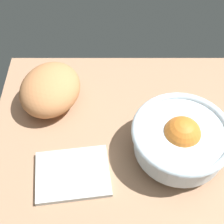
{
  "coord_description": "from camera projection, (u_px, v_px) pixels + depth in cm",
  "views": [
    {
      "loc": [
        -8.24,
        -35.03,
        60.98
      ],
      "look_at": [
        -8.45,
        9.38,
        5.0
      ],
      "focal_mm": 52.93,
      "sensor_mm": 36.0,
      "label": 1
    }
  ],
  "objects": [
    {
      "name": "bread_loaf",
      "position": [
        51.0,
        89.0,
        0.76
      ],
      "size": [
        17.8,
        19.35,
        9.01
      ],
      "primitive_type": "ellipsoid",
      "rotation": [
        0.0,
        0.0,
        1.27
      ],
      "color": "#CA824F",
      "rests_on": "ground"
    },
    {
      "name": "ground_plane",
      "position": [
        151.0,
        165.0,
        0.71
      ],
      "size": [
        70.97,
        64.15,
        3.0
      ],
      "primitive_type": "cube",
      "color": "#A37A5C"
    },
    {
      "name": "fruit_bowl",
      "position": [
        182.0,
        138.0,
        0.66
      ],
      "size": [
        20.32,
        20.32,
        10.42
      ],
      "color": "silver",
      "rests_on": "ground"
    },
    {
      "name": "napkin_spare",
      "position": [
        73.0,
        174.0,
        0.67
      ],
      "size": [
        16.25,
        13.31,
        1.12
      ],
      "primitive_type": "cube",
      "rotation": [
        0.0,
        0.0,
        0.13
      ],
      "color": "#BAC1C0",
      "rests_on": "ground"
    }
  ]
}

